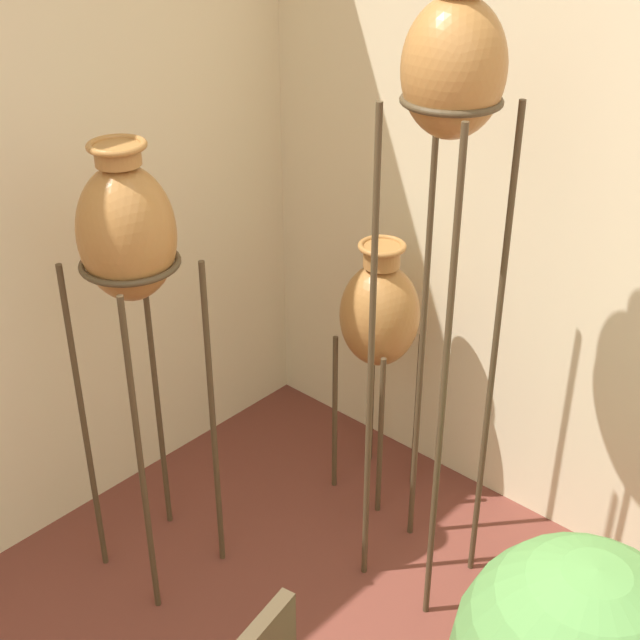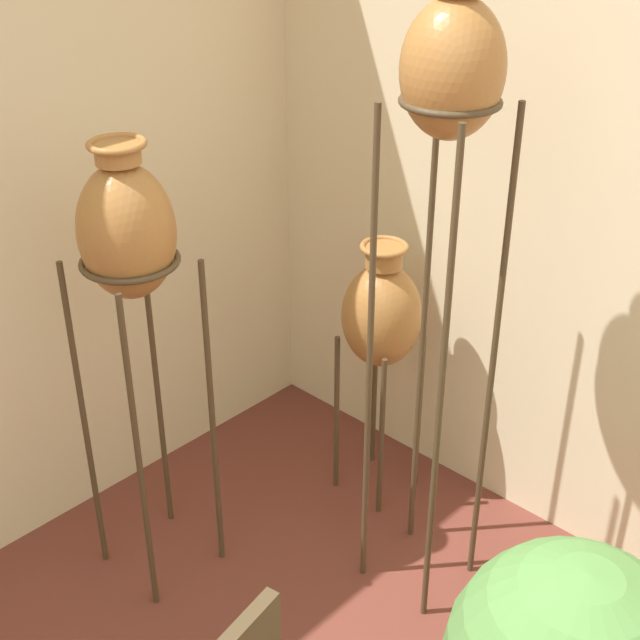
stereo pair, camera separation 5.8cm
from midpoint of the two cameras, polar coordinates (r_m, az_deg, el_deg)
vase_stand_tall at (r=2.43m, az=9.07°, el=14.12°), size 0.29×0.29×2.04m
vase_stand_medium at (r=2.67m, az=-11.61°, el=5.02°), size 0.32×0.32×1.55m
vase_stand_short at (r=3.21m, az=4.48°, el=0.24°), size 0.29×0.29×1.05m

